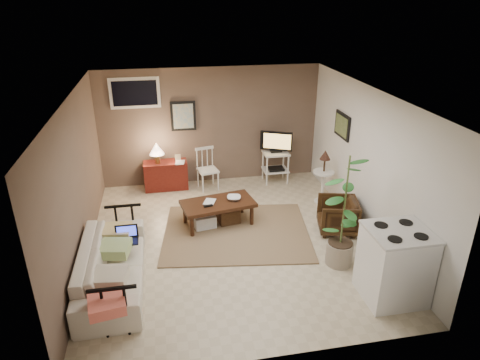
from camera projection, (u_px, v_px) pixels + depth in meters
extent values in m
plane|color=#C1B293|center=(231.00, 240.00, 7.03)|extent=(5.00, 5.00, 0.00)
cube|color=black|center=(183.00, 116.00, 8.56)|extent=(0.50, 0.03, 0.60)
cube|color=black|center=(342.00, 126.00, 7.72)|extent=(0.03, 0.60, 0.45)
cube|color=silver|center=(135.00, 93.00, 8.21)|extent=(0.96, 0.03, 0.60)
cube|color=#7F5F49|center=(236.00, 232.00, 7.23)|extent=(2.67, 2.26, 0.02)
cube|color=#351C0E|center=(218.00, 204.00, 7.33)|extent=(1.32, 0.85, 0.06)
cylinder|color=#351C0E|center=(192.00, 227.00, 7.04)|extent=(0.07, 0.07, 0.39)
cylinder|color=#351C0E|center=(252.00, 215.00, 7.39)|extent=(0.07, 0.07, 0.39)
cylinder|color=#351C0E|center=(185.00, 214.00, 7.45)|extent=(0.07, 0.07, 0.39)
cylinder|color=#351C0E|center=(242.00, 204.00, 7.79)|extent=(0.07, 0.07, 0.39)
cube|color=black|center=(208.00, 206.00, 7.16)|extent=(0.16, 0.08, 0.02)
cube|color=#4A321A|center=(228.00, 215.00, 7.50)|extent=(0.41, 0.37, 0.27)
cube|color=silver|center=(204.00, 221.00, 7.36)|extent=(0.41, 0.37, 0.23)
imported|color=silver|center=(111.00, 259.00, 5.83)|extent=(0.61, 2.10, 0.82)
cube|color=black|center=(127.00, 242.00, 6.10)|extent=(0.32, 0.22, 0.02)
cube|color=black|center=(127.00, 231.00, 6.16)|extent=(0.32, 0.02, 0.20)
cube|color=blue|center=(127.00, 231.00, 6.16)|extent=(0.27, 0.00, 0.16)
cube|color=maroon|center=(166.00, 175.00, 8.75)|extent=(0.87, 0.39, 0.58)
cylinder|color=#A3803E|center=(157.00, 159.00, 8.54)|extent=(0.10, 0.10, 0.19)
cone|color=beige|center=(157.00, 149.00, 8.45)|extent=(0.29, 0.29, 0.23)
cube|color=tan|center=(178.00, 158.00, 8.67)|extent=(0.12, 0.02, 0.15)
cube|color=silver|center=(208.00, 170.00, 8.70)|extent=(0.46, 0.46, 0.04)
cylinder|color=silver|center=(203.00, 184.00, 8.59)|extent=(0.03, 0.03, 0.38)
cylinder|color=silver|center=(218.00, 182.00, 8.70)|extent=(0.03, 0.03, 0.38)
cylinder|color=silver|center=(198.00, 178.00, 8.87)|extent=(0.03, 0.03, 0.38)
cylinder|color=silver|center=(213.00, 176.00, 8.98)|extent=(0.03, 0.03, 0.38)
cube|color=silver|center=(204.00, 148.00, 8.67)|extent=(0.38, 0.12, 0.05)
cube|color=silver|center=(276.00, 153.00, 8.93)|extent=(0.52, 0.43, 0.04)
cube|color=silver|center=(275.00, 170.00, 9.08)|extent=(0.52, 0.43, 0.03)
cylinder|color=silver|center=(267.00, 171.00, 8.86)|extent=(0.03, 0.03, 0.66)
cylinder|color=silver|center=(288.00, 169.00, 8.93)|extent=(0.03, 0.03, 0.66)
cylinder|color=silver|center=(263.00, 164.00, 9.18)|extent=(0.03, 0.03, 0.66)
cylinder|color=silver|center=(283.00, 163.00, 9.26)|extent=(0.03, 0.03, 0.66)
cube|color=black|center=(276.00, 151.00, 8.91)|extent=(0.24, 0.13, 0.03)
cube|color=black|center=(276.00, 141.00, 8.82)|extent=(0.62, 0.31, 0.40)
cube|color=#D6A853|center=(276.00, 141.00, 8.82)|extent=(0.52, 0.24, 0.32)
cube|color=black|center=(276.00, 170.00, 9.03)|extent=(0.33, 0.24, 0.09)
cylinder|color=silver|center=(321.00, 201.00, 8.29)|extent=(0.28, 0.28, 0.03)
cylinder|color=silver|center=(322.00, 187.00, 8.17)|extent=(0.06, 0.06, 0.60)
cylinder|color=silver|center=(324.00, 172.00, 8.04)|extent=(0.40, 0.40, 0.03)
cylinder|color=black|center=(324.00, 165.00, 7.98)|extent=(0.04, 0.04, 0.26)
cone|color=#351E16|center=(325.00, 155.00, 7.90)|extent=(0.20, 0.20, 0.18)
imported|color=black|center=(338.00, 214.00, 7.18)|extent=(0.71, 0.74, 0.64)
cylinder|color=gray|center=(339.00, 253.00, 6.37)|extent=(0.40, 0.40, 0.35)
cylinder|color=#4C602D|center=(345.00, 201.00, 6.02)|extent=(0.03, 0.03, 1.37)
cube|color=white|center=(394.00, 266.00, 5.55)|extent=(0.76, 0.71, 0.98)
cube|color=silver|center=(400.00, 232.00, 5.35)|extent=(0.78, 0.73, 0.03)
cylinder|color=black|center=(395.00, 239.00, 5.15)|extent=(0.17, 0.17, 0.01)
cylinder|color=black|center=(421.00, 236.00, 5.21)|extent=(0.17, 0.17, 0.01)
cylinder|color=black|center=(381.00, 225.00, 5.46)|extent=(0.17, 0.17, 0.01)
cylinder|color=black|center=(406.00, 222.00, 5.52)|extent=(0.17, 0.17, 0.01)
imported|color=#351C0E|center=(234.00, 193.00, 7.36)|extent=(0.24, 0.10, 0.24)
imported|color=#351C0E|center=(204.00, 195.00, 7.27)|extent=(0.17, 0.08, 0.25)
imported|color=#351C0E|center=(175.00, 157.00, 8.53)|extent=(0.18, 0.05, 0.24)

